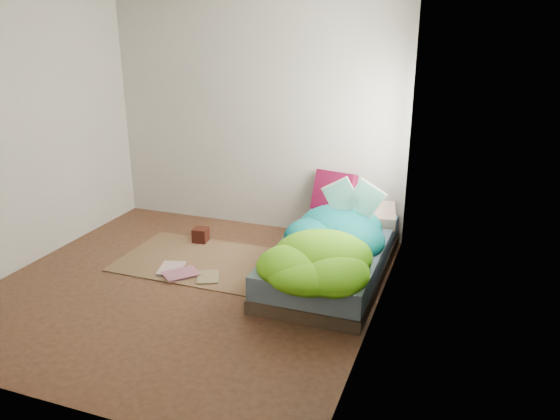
% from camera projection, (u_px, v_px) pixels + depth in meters
% --- Properties ---
extents(ground, '(3.50, 3.50, 0.00)m').
position_uv_depth(ground, '(186.00, 286.00, 5.12)').
color(ground, '#422719').
rests_on(ground, ground).
extents(room_walls, '(3.54, 3.54, 2.62)m').
position_uv_depth(room_walls, '(177.00, 113.00, 4.58)').
color(room_walls, silver).
rests_on(room_walls, ground).
extents(bed, '(1.00, 2.00, 0.34)m').
position_uv_depth(bed, '(332.00, 259.00, 5.30)').
color(bed, '#33291C').
rests_on(bed, ground).
extents(duvet, '(0.96, 1.84, 0.34)m').
position_uv_depth(duvet, '(327.00, 234.00, 4.99)').
color(duvet, '#077176').
rests_on(duvet, bed).
extents(rug, '(1.60, 1.10, 0.01)m').
position_uv_depth(rug, '(199.00, 260.00, 5.65)').
color(rug, brown).
rests_on(rug, ground).
extents(pillow_floral, '(0.71, 0.52, 0.15)m').
position_uv_depth(pillow_floral, '(364.00, 215.00, 5.77)').
color(pillow_floral, beige).
rests_on(pillow_floral, bed).
extents(pillow_magenta, '(0.47, 0.23, 0.45)m').
position_uv_depth(pillow_magenta, '(334.00, 192.00, 6.01)').
color(pillow_magenta, '#52052E').
rests_on(pillow_magenta, bed).
extents(open_book, '(0.50, 0.12, 0.30)m').
position_uv_depth(open_book, '(354.00, 188.00, 5.25)').
color(open_book, '#2A8135').
rests_on(open_book, duvet).
extents(wooden_box, '(0.17, 0.17, 0.16)m').
position_uv_depth(wooden_box, '(201.00, 235.00, 6.09)').
color(wooden_box, '#38160C').
rests_on(wooden_box, rug).
extents(floor_book_a, '(0.31, 0.37, 0.02)m').
position_uv_depth(floor_book_a, '(160.00, 268.00, 5.43)').
color(floor_book_a, white).
rests_on(floor_book_a, rug).
extents(floor_book_b, '(0.40, 0.41, 0.03)m').
position_uv_depth(floor_book_b, '(177.00, 269.00, 5.40)').
color(floor_book_b, '#C37083').
rests_on(floor_book_b, rug).
extents(floor_book_c, '(0.30, 0.34, 0.02)m').
position_uv_depth(floor_book_c, '(197.00, 278.00, 5.24)').
color(floor_book_c, tan).
rests_on(floor_book_c, rug).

